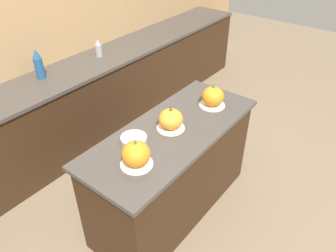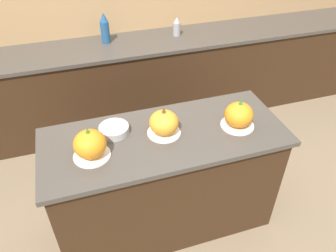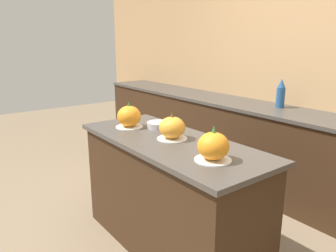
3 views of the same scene
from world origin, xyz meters
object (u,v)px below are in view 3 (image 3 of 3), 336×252
(pumpkin_cake_center, at_px, (172,128))
(bottle_tall, at_px, (281,94))
(pumpkin_cake_left, at_px, (129,117))
(pumpkin_cake_right, at_px, (213,147))
(mixing_bowl, at_px, (159,125))

(pumpkin_cake_center, relative_size, bottle_tall, 0.74)
(pumpkin_cake_left, bearing_deg, pumpkin_cake_right, 0.18)
(pumpkin_cake_right, bearing_deg, pumpkin_cake_center, 171.51)
(pumpkin_cake_left, distance_m, mixing_bowl, 0.26)
(pumpkin_cake_center, height_order, mixing_bowl, pumpkin_cake_center)
(pumpkin_cake_center, height_order, pumpkin_cake_right, pumpkin_cake_right)
(pumpkin_cake_center, xyz_separation_m, bottle_tall, (-0.13, 1.51, 0.09))
(bottle_tall, height_order, mixing_bowl, bottle_tall)
(mixing_bowl, bearing_deg, pumpkin_cake_center, -18.69)
(pumpkin_cake_left, relative_size, bottle_tall, 0.76)
(pumpkin_cake_right, height_order, bottle_tall, bottle_tall)
(pumpkin_cake_right, relative_size, bottle_tall, 0.76)
(pumpkin_cake_right, bearing_deg, mixing_bowl, 167.52)
(pumpkin_cake_left, height_order, pumpkin_cake_right, pumpkin_cake_right)
(pumpkin_cake_center, bearing_deg, mixing_bowl, 161.31)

